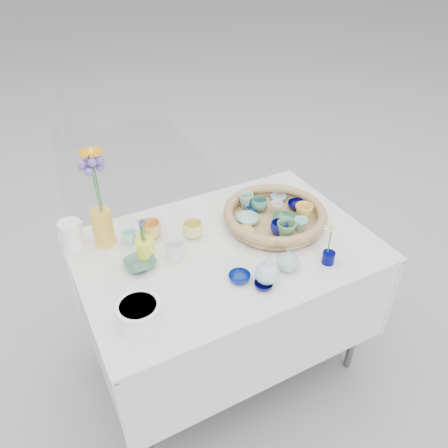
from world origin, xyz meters
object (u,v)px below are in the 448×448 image
display_table (226,357)px  wicker_tray (275,216)px  bud_vase_seafoam (288,259)px  tall_vase_yellow (103,227)px

display_table → wicker_tray: (0.28, 0.05, 0.80)m
wicker_tray → bud_vase_seafoam: 0.32m
display_table → wicker_tray: wicker_tray is taller
wicker_tray → bud_vase_seafoam: bearing=-113.9°
bud_vase_seafoam → tall_vase_yellow: bearing=139.8°
display_table → bud_vase_seafoam: (0.15, -0.24, 0.81)m
bud_vase_seafoam → tall_vase_yellow: tall_vase_yellow is taller
bud_vase_seafoam → display_table: bearing=121.6°
display_table → wicker_tray: 0.85m
wicker_tray → bud_vase_seafoam: bud_vase_seafoam is taller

